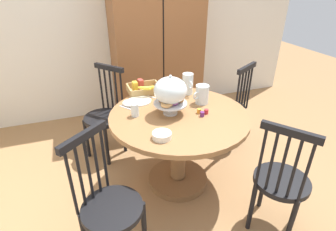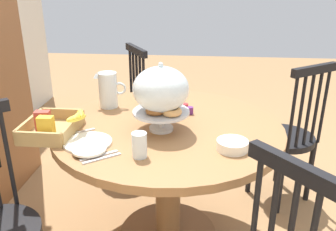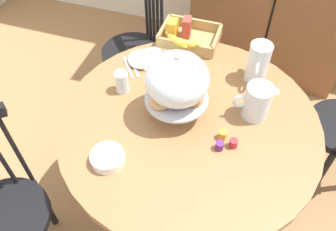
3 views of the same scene
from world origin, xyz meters
name	(u,v)px [view 3 (image 3 of 3)]	position (x,y,z in m)	size (l,w,h in m)	color
ground_plane	(193,216)	(0.00, 0.00, 0.00)	(10.00, 10.00, 0.00)	#997047
dining_table	(187,149)	(-0.09, 0.09, 0.52)	(1.18, 1.18, 0.74)	olive
windsor_chair_facing_door	(136,52)	(-0.64, 0.79, 0.45)	(0.47, 0.47, 0.97)	black
windsor_chair_far_side	(5,213)	(-0.79, -0.46, 0.45)	(0.47, 0.47, 0.97)	black
pastry_stand_with_dome	(177,82)	(-0.16, 0.12, 0.94)	(0.28, 0.28, 0.34)	silver
orange_juice_pitcher	(258,64)	(0.15, 0.46, 0.83)	(0.11, 0.19, 0.20)	silver
milk_pitcher	(257,103)	(0.18, 0.22, 0.82)	(0.20, 0.12, 0.17)	silver
cereal_basket	(187,36)	(-0.25, 0.63, 0.78)	(0.32, 0.30, 0.12)	tan
china_plate_large	(160,60)	(-0.34, 0.44, 0.75)	(0.22, 0.22, 0.01)	white
china_plate_small	(142,59)	(-0.43, 0.40, 0.76)	(0.15, 0.15, 0.01)	white
cereal_bowl	(108,158)	(-0.34, -0.22, 0.76)	(0.14, 0.14, 0.04)	white
drinking_glass	(122,82)	(-0.44, 0.18, 0.80)	(0.06, 0.06, 0.11)	silver
jam_jar_strawberry	(233,143)	(0.13, 0.01, 0.76)	(0.04, 0.04, 0.04)	#B7282D
jam_jar_apricot	(223,135)	(0.08, 0.05, 0.76)	(0.04, 0.04, 0.04)	orange
jam_jar_grape	(220,146)	(0.08, -0.02, 0.76)	(0.04, 0.04, 0.04)	#5B2366
table_knife	(134,66)	(-0.46, 0.35, 0.74)	(0.17, 0.01, 0.01)	silver
dinner_fork	(128,67)	(-0.48, 0.34, 0.74)	(0.17, 0.01, 0.01)	silver
soup_spoon	(185,55)	(-0.23, 0.52, 0.74)	(0.17, 0.01, 0.01)	silver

